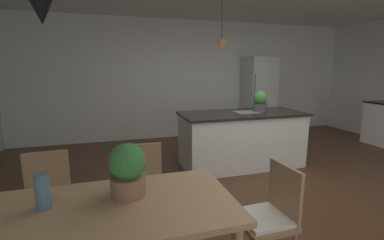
{
  "coord_description": "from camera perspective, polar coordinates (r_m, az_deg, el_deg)",
  "views": [
    {
      "loc": [
        -1.87,
        -2.9,
        1.6
      ],
      "look_at": [
        -0.9,
        0.37,
        0.95
      ],
      "focal_mm": 25.0,
      "sensor_mm": 36.0,
      "label": 1
    }
  ],
  "objects": [
    {
      "name": "ground_plane",
      "position": [
        3.82,
        15.16,
        -14.72
      ],
      "size": [
        10.0,
        8.4,
        0.04
      ],
      "primitive_type": "cube",
      "color": "#4C301E"
    },
    {
      "name": "wall_back_kitchen",
      "position": [
        6.44,
        0.28,
        8.61
      ],
      "size": [
        10.0,
        0.12,
        2.7
      ],
      "primitive_type": "cube",
      "color": "silver",
      "rests_on": "ground_plane"
    },
    {
      "name": "dining_table",
      "position": [
        1.92,
        -20.9,
        -19.11
      ],
      "size": [
        1.88,
        0.87,
        0.74
      ],
      "color": "tan",
      "rests_on": "ground_plane"
    },
    {
      "name": "chair_far_left",
      "position": [
        2.78,
        -28.5,
        -14.5
      ],
      "size": [
        0.43,
        0.43,
        0.87
      ],
      "color": "#A87F56",
      "rests_on": "ground_plane"
    },
    {
      "name": "chair_kitchen_end",
      "position": [
        2.31,
        16.15,
        -18.9
      ],
      "size": [
        0.41,
        0.41,
        0.87
      ],
      "color": "#A87F56",
      "rests_on": "ground_plane"
    },
    {
      "name": "chair_far_right",
      "position": [
        2.72,
        -10.21,
        -13.8
      ],
      "size": [
        0.42,
        0.42,
        0.87
      ],
      "color": "#A87F56",
      "rests_on": "ground_plane"
    },
    {
      "name": "kitchen_island",
      "position": [
        4.53,
        10.47,
        -3.91
      ],
      "size": [
        2.02,
        0.9,
        0.91
      ],
      "color": "white",
      "rests_on": "ground_plane"
    },
    {
      "name": "refrigerator",
      "position": [
        6.73,
        14.01,
        4.88
      ],
      "size": [
        0.69,
        0.67,
        1.88
      ],
      "color": "silver",
      "rests_on": "ground_plane"
    },
    {
      "name": "pendant_over_table",
      "position": [
        1.78,
        -29.64,
        21.43
      ],
      "size": [
        0.24,
        0.24,
        0.86
      ],
      "color": "black"
    },
    {
      "name": "pendant_over_island_main",
      "position": [
        4.23,
        6.27,
        15.5
      ],
      "size": [
        0.17,
        0.17,
        0.85
      ],
      "color": "black"
    },
    {
      "name": "potted_plant_on_island",
      "position": [
        4.57,
        14.27,
        3.86
      ],
      "size": [
        0.23,
        0.23,
        0.35
      ],
      "color": "#4C4C51",
      "rests_on": "kitchen_island"
    },
    {
      "name": "potted_plant_on_table",
      "position": [
        1.92,
        -13.61,
        -10.15
      ],
      "size": [
        0.26,
        0.26,
        0.37
      ],
      "color": "#8C664C",
      "rests_on": "dining_table"
    },
    {
      "name": "vase_on_dining_table",
      "position": [
        1.96,
        -29.28,
        -13.14
      ],
      "size": [
        0.09,
        0.09,
        0.23
      ],
      "color": "slate",
      "rests_on": "dining_table"
    }
  ]
}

